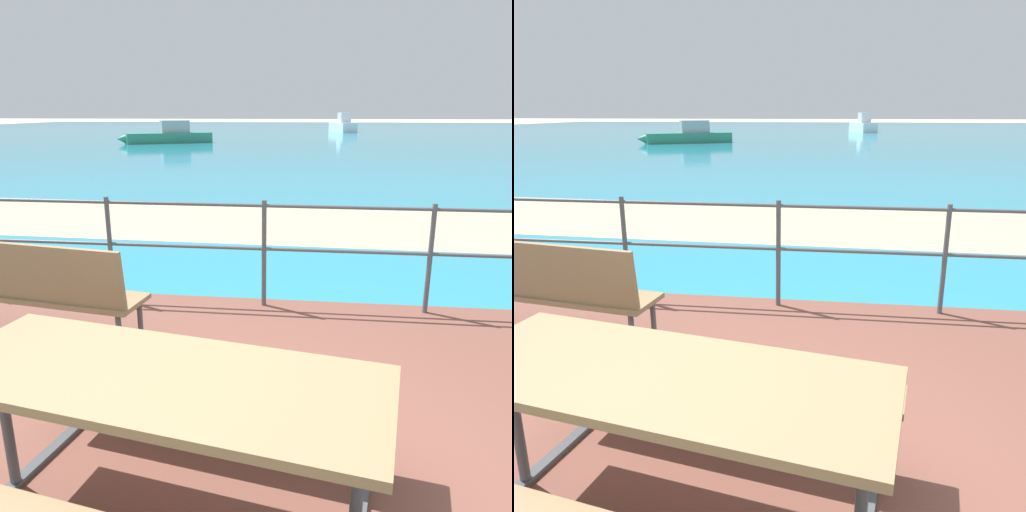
# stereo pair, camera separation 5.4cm
# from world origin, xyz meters

# --- Properties ---
(ground_plane) EXTENTS (240.00, 240.00, 0.00)m
(ground_plane) POSITION_xyz_m (0.00, 0.00, 0.00)
(ground_plane) COLOR beige
(patio_paving) EXTENTS (6.40, 5.20, 0.06)m
(patio_paving) POSITION_xyz_m (0.00, 0.00, 0.03)
(patio_paving) COLOR brown
(patio_paving) RESTS_ON ground
(sea_water) EXTENTS (90.00, 90.00, 0.01)m
(sea_water) POSITION_xyz_m (0.00, 40.00, 0.01)
(sea_water) COLOR teal
(sea_water) RESTS_ON ground
(beach_strip) EXTENTS (54.06, 4.42, 0.01)m
(beach_strip) POSITION_xyz_m (0.00, 6.34, 0.01)
(beach_strip) COLOR tan
(beach_strip) RESTS_ON ground
(picnic_table) EXTENTS (2.08, 1.70, 0.75)m
(picnic_table) POSITION_xyz_m (-0.15, -0.21, 0.64)
(picnic_table) COLOR #8C704C
(picnic_table) RESTS_ON patio_paving
(park_bench) EXTENTS (1.76, 0.67, 0.88)m
(park_bench) POSITION_xyz_m (-1.64, 1.31, 0.59)
(park_bench) COLOR #8C704C
(park_bench) RESTS_ON patio_paving
(railing_fence) EXTENTS (5.94, 0.04, 1.00)m
(railing_fence) POSITION_xyz_m (0.00, 2.44, 0.70)
(railing_fence) COLOR #4C5156
(railing_fence) RESTS_ON patio_paving
(boat_mid) EXTENTS (5.20, 3.41, 1.29)m
(boat_mid) POSITION_xyz_m (-8.29, 27.21, 0.42)
(boat_mid) COLOR #338466
(boat_mid) RESTS_ON sea_water
(boat_far) EXTENTS (2.44, 4.02, 1.68)m
(boat_far) POSITION_xyz_m (2.55, 45.02, 0.55)
(boat_far) COLOR silver
(boat_far) RESTS_ON sea_water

